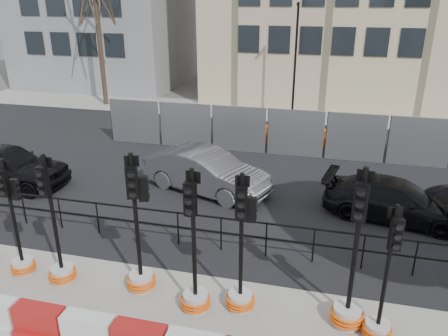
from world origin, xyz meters
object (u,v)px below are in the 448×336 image
(car_a, at_px, (5,165))
(car_c, at_px, (395,200))
(traffic_signal_d, at_px, (140,260))
(traffic_signal_h, at_px, (380,313))

(car_a, bearing_deg, car_c, -87.66)
(car_a, bearing_deg, traffic_signal_d, -122.08)
(traffic_signal_d, distance_m, traffic_signal_h, 5.20)
(traffic_signal_h, height_order, car_c, traffic_signal_h)
(car_c, bearing_deg, traffic_signal_h, -178.29)
(traffic_signal_h, bearing_deg, car_c, 64.66)
(traffic_signal_d, bearing_deg, car_c, 21.27)
(traffic_signal_d, bearing_deg, traffic_signal_h, -22.07)
(traffic_signal_d, xyz_separation_m, traffic_signal_h, (5.18, -0.32, -0.19))
(traffic_signal_h, distance_m, car_a, 13.11)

